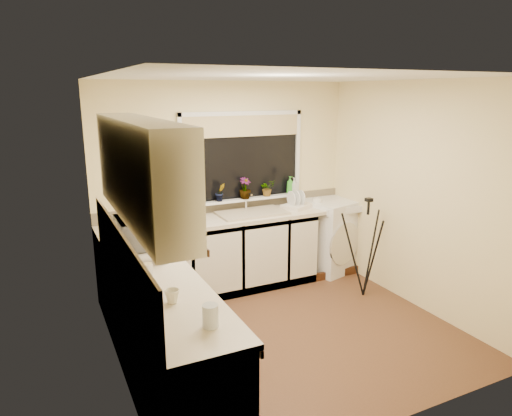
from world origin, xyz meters
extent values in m
plane|color=brown|center=(0.00, 0.00, 0.00)|extent=(3.20, 3.20, 0.00)
plane|color=white|center=(0.00, 0.00, 2.45)|extent=(3.20, 3.20, 0.00)
plane|color=beige|center=(0.00, 1.50, 1.23)|extent=(3.20, 0.00, 3.20)
plane|color=beige|center=(0.00, -1.50, 1.23)|extent=(3.20, 0.00, 3.20)
plane|color=beige|center=(-1.60, 0.00, 1.23)|extent=(0.00, 3.00, 3.00)
plane|color=beige|center=(1.60, 0.00, 1.23)|extent=(0.00, 3.00, 3.00)
cube|color=silver|center=(-0.33, 1.20, 0.43)|extent=(2.55, 0.60, 0.86)
cube|color=silver|center=(-1.30, -0.30, 0.43)|extent=(0.54, 2.40, 0.86)
cube|color=beige|center=(0.00, 1.20, 0.88)|extent=(3.20, 0.60, 0.04)
cube|color=beige|center=(-1.30, -0.30, 0.88)|extent=(0.60, 2.40, 0.04)
cube|color=silver|center=(-1.44, -0.45, 1.80)|extent=(0.28, 1.90, 0.70)
cube|color=beige|center=(-1.59, -0.30, 1.12)|extent=(0.02, 2.40, 0.45)
cube|color=beige|center=(0.00, 1.49, 0.97)|extent=(3.20, 0.02, 0.14)
cube|color=black|center=(0.20, 1.49, 1.55)|extent=(1.50, 0.02, 1.00)
cube|color=tan|center=(0.20, 1.46, 1.92)|extent=(1.50, 0.02, 0.25)
cube|color=white|center=(0.20, 1.43, 1.04)|extent=(1.60, 0.14, 0.03)
cube|color=tan|center=(0.20, 1.20, 0.91)|extent=(0.82, 0.46, 0.03)
cylinder|color=silver|center=(0.20, 1.38, 1.02)|extent=(0.03, 0.03, 0.24)
cube|color=white|center=(1.35, 1.22, 0.47)|extent=(0.82, 0.80, 0.95)
cube|color=#A8A8B0|center=(-0.58, 1.16, 0.91)|extent=(0.31, 0.24, 0.02)
cube|color=#5C6DF9|center=(-0.56, 1.29, 1.01)|extent=(0.29, 0.10, 0.20)
cylinder|color=white|center=(-1.19, 0.08, 1.01)|extent=(0.17, 0.17, 0.22)
cube|color=white|center=(0.83, 1.21, 0.93)|extent=(0.43, 0.39, 0.05)
cylinder|color=silver|center=(-1.21, -1.17, 0.97)|extent=(0.10, 0.10, 0.15)
cylinder|color=silver|center=(-1.37, -0.19, 0.95)|extent=(0.08, 0.08, 0.11)
imported|color=silver|center=(-1.30, 0.60, 1.04)|extent=(0.34, 0.50, 0.27)
imported|color=#999999|center=(-0.38, 1.41, 1.17)|extent=(0.15, 0.13, 0.23)
imported|color=#999999|center=(-0.13, 1.39, 1.16)|extent=(0.12, 0.10, 0.22)
imported|color=#999999|center=(0.19, 1.39, 1.18)|extent=(0.18, 0.18, 0.26)
imported|color=#999999|center=(0.51, 1.41, 1.15)|extent=(0.21, 0.19, 0.20)
imported|color=green|center=(0.84, 1.41, 1.16)|extent=(0.11, 0.11, 0.22)
imported|color=#999999|center=(0.89, 1.39, 1.15)|extent=(0.11, 0.11, 0.21)
imported|color=white|center=(1.13, 1.21, 0.95)|extent=(0.13, 0.13, 0.10)
imported|color=beige|center=(-1.33, -0.74, 0.95)|extent=(0.11, 0.11, 0.10)
camera|label=1|loc=(-2.10, -3.66, 2.33)|focal=32.53mm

